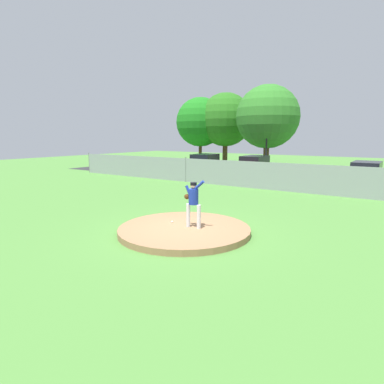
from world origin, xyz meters
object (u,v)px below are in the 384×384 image
object	(u,v)px
traffic_light_near	(266,135)
parked_car_teal	(205,165)
traffic_cone_orange	(228,173)
pitcher_youth	(193,200)
parked_car_silver	(366,174)
baseball	(172,222)
parked_car_red	(254,167)

from	to	relation	value
traffic_light_near	parked_car_teal	bearing A→B (deg)	-128.66
traffic_cone_orange	traffic_light_near	bearing A→B (deg)	70.57
pitcher_youth	traffic_light_near	distance (m)	19.64
pitcher_youth	parked_car_silver	xyz separation A→B (m)	(3.56, 14.74, -0.38)
baseball	traffic_light_near	bearing A→B (deg)	101.75
baseball	traffic_cone_orange	distance (m)	15.51
baseball	traffic_cone_orange	bearing A→B (deg)	110.51
pitcher_youth	traffic_cone_orange	bearing A→B (deg)	113.60
baseball	parked_car_silver	size ratio (longest dim) A/B	0.02
parked_car_red	baseball	bearing A→B (deg)	-77.87
pitcher_youth	baseball	xyz separation A→B (m)	(-0.94, 0.07, -0.90)
baseball	parked_car_teal	size ratio (longest dim) A/B	0.02
baseball	traffic_cone_orange	xyz separation A→B (m)	(-5.43, 14.53, 0.02)
pitcher_youth	baseball	bearing A→B (deg)	175.58
parked_car_silver	parked_car_red	world-z (taller)	parked_car_red
parked_car_teal	traffic_light_near	world-z (taller)	traffic_light_near
parked_car_silver	parked_car_red	xyz separation A→B (m)	(-7.62, -0.15, 0.05)
baseball	pitcher_youth	bearing A→B (deg)	-4.42
traffic_cone_orange	pitcher_youth	bearing A→B (deg)	-66.40
baseball	traffic_cone_orange	size ratio (longest dim) A/B	0.13
parked_car_silver	parked_car_red	bearing A→B (deg)	-178.86
baseball	parked_car_red	distance (m)	14.86
parked_car_silver	baseball	bearing A→B (deg)	-107.06
parked_car_silver	parked_car_teal	xyz separation A→B (m)	(-12.00, -0.32, 0.04)
parked_car_teal	parked_car_silver	bearing A→B (deg)	1.53
pitcher_youth	traffic_cone_orange	xyz separation A→B (m)	(-6.38, 14.60, -0.88)
traffic_light_near	parked_car_silver	bearing A→B (deg)	-26.32
baseball	parked_car_teal	xyz separation A→B (m)	(-7.50, 14.35, 0.57)
pitcher_youth	parked_car_teal	distance (m)	16.72
pitcher_youth	baseball	world-z (taller)	pitcher_youth
traffic_cone_orange	traffic_light_near	xyz separation A→B (m)	(1.52, 4.31, 3.04)
parked_car_red	pitcher_youth	bearing A→B (deg)	-74.44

